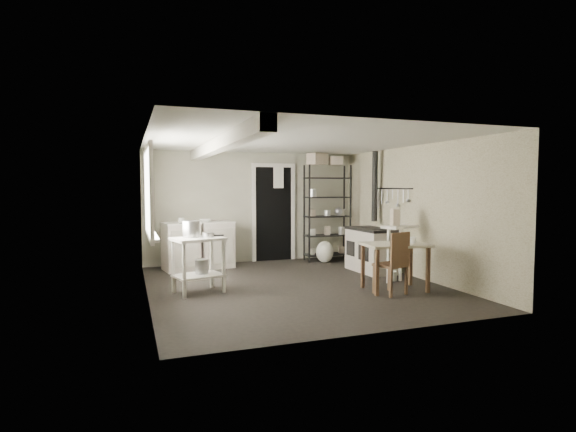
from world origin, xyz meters
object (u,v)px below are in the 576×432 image
object	(u,v)px
base_cabinets	(198,245)
chair	(390,261)
stockpot	(191,230)
shelf_rack	(327,216)
stove	(371,248)
prep_table	(198,266)
flour_sack	(325,251)
work_table	(395,266)

from	to	relation	value
base_cabinets	chair	world-z (taller)	chair
stockpot	chair	bearing A→B (deg)	-22.31
shelf_rack	stove	distance (m)	1.57
stove	shelf_rack	bearing A→B (deg)	96.61
prep_table	chair	size ratio (longest dim) A/B	0.89
prep_table	base_cabinets	world-z (taller)	base_cabinets
prep_table	flour_sack	distance (m)	3.40
stockpot	shelf_rack	world-z (taller)	shelf_rack
stockpot	stove	distance (m)	3.46
shelf_rack	stove	size ratio (longest dim) A/B	1.98
base_cabinets	stove	size ratio (longest dim) A/B	1.34
work_table	flour_sack	bearing A→B (deg)	89.29
shelf_rack	flour_sack	bearing A→B (deg)	-119.75
stove	chair	world-z (taller)	chair
stove	flour_sack	world-z (taller)	stove
stove	flour_sack	size ratio (longest dim) A/B	2.30
stove	flour_sack	xyz separation A→B (m)	(-0.41, 1.19, -0.20)
base_cabinets	stove	world-z (taller)	base_cabinets
prep_table	shelf_rack	bearing A→B (deg)	34.14
prep_table	base_cabinets	size ratio (longest dim) A/B	0.60
stockpot	stove	size ratio (longest dim) A/B	0.26
base_cabinets	shelf_rack	xyz separation A→B (m)	(2.76, 0.07, 0.49)
shelf_rack	flour_sack	xyz separation A→B (m)	(-0.18, -0.27, -0.71)
chair	base_cabinets	bearing A→B (deg)	112.29
shelf_rack	chair	bearing A→B (deg)	-94.30
stove	work_table	distance (m)	1.52
stockpot	flour_sack	xyz separation A→B (m)	(2.97, 1.71, -0.70)
stockpot	chair	world-z (taller)	stockpot
base_cabinets	shelf_rack	distance (m)	2.80
prep_table	shelf_rack	xyz separation A→B (m)	(3.06, 2.07, 0.55)
stockpot	work_table	size ratio (longest dim) A/B	0.28
shelf_rack	work_table	size ratio (longest dim) A/B	2.15
prep_table	stockpot	distance (m)	0.55
base_cabinets	work_table	xyz separation A→B (m)	(2.55, -2.85, -0.08)
prep_table	base_cabinets	distance (m)	2.03
work_table	chair	distance (m)	0.29
chair	flour_sack	size ratio (longest dim) A/B	2.07
prep_table	stove	xyz separation A→B (m)	(3.29, 0.61, 0.04)
stove	base_cabinets	bearing A→B (deg)	152.52
prep_table	work_table	distance (m)	2.97
shelf_rack	chair	size ratio (longest dim) A/B	2.20
flour_sack	stove	bearing A→B (deg)	-70.93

